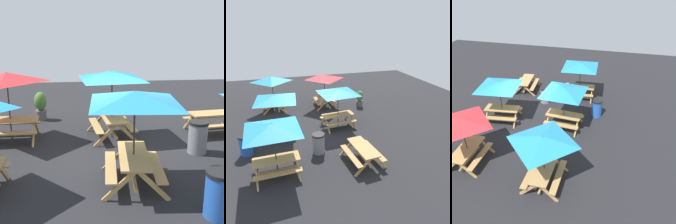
% 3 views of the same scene
% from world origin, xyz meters
% --- Properties ---
extents(ground_plane, '(25.89, 25.89, 0.00)m').
position_xyz_m(ground_plane, '(0.00, 0.00, 0.00)').
color(ground_plane, '#232326').
rests_on(ground_plane, ground).
extents(picnic_table_0, '(2.82, 2.82, 2.34)m').
position_xyz_m(picnic_table_0, '(-3.52, 2.01, 1.99)').
color(picnic_table_0, tan).
rests_on(picnic_table_0, ground).
extents(picnic_table_1, '(2.82, 2.82, 2.34)m').
position_xyz_m(picnic_table_1, '(-0.15, 1.81, 1.99)').
color(picnic_table_1, tan).
rests_on(picnic_table_1, ground).
extents(picnic_table_2, '(2.81, 2.81, 2.34)m').
position_xyz_m(picnic_table_2, '(0.01, -1.54, 1.99)').
color(picnic_table_2, tan).
rests_on(picnic_table_2, ground).
extents(picnic_table_3, '(2.02, 2.02, 2.34)m').
position_xyz_m(picnic_table_3, '(3.72, 1.96, 1.99)').
color(picnic_table_3, tan).
rests_on(picnic_table_3, ground).
extents(picnic_table_4, '(2.00, 2.00, 2.34)m').
position_xyz_m(picnic_table_4, '(3.37, -1.55, 1.99)').
color(picnic_table_4, tan).
rests_on(picnic_table_4, ground).
extents(picnic_table_5, '(1.93, 1.68, 0.81)m').
position_xyz_m(picnic_table_5, '(-3.65, -1.58, 0.56)').
color(picnic_table_5, tan).
rests_on(picnic_table_5, ground).
extents(trash_bin_gray, '(0.59, 0.59, 0.98)m').
position_xyz_m(trash_bin_gray, '(-2.40, 0.10, 0.49)').
color(trash_bin_gray, gray).
rests_on(trash_bin_gray, ground).
extents(trash_bin_blue, '(0.59, 0.59, 0.98)m').
position_xyz_m(trash_bin_blue, '(-1.60, 3.33, 0.49)').
color(trash_bin_blue, blue).
rests_on(trash_bin_blue, ground).
extents(potted_plant_0, '(0.49, 0.49, 1.16)m').
position_xyz_m(potted_plant_0, '(2.67, -3.93, 0.61)').
color(potted_plant_0, '#59595B').
rests_on(potted_plant_0, ground).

